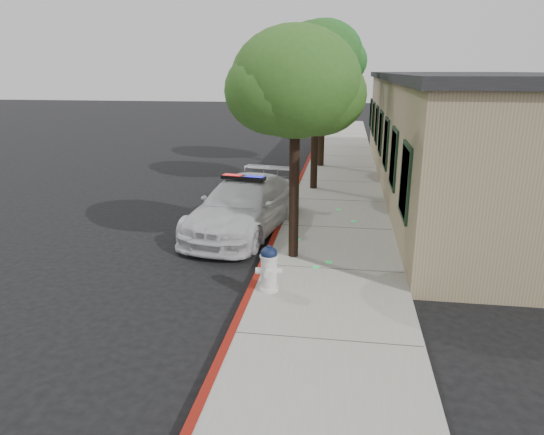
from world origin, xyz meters
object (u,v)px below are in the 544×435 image
(police_car, at_px, (244,206))
(street_tree_near, at_px, (296,88))
(clapboard_building, at_px, (480,133))
(fire_hydrant, at_px, (269,268))
(street_tree_mid, at_px, (317,64))
(street_tree_far, at_px, (324,57))

(police_car, relative_size, street_tree_near, 1.05)
(clapboard_building, distance_m, street_tree_near, 10.44)
(fire_hydrant, bearing_deg, street_tree_mid, 83.62)
(police_car, distance_m, fire_hydrant, 4.24)
(police_car, distance_m, street_tree_near, 4.17)
(clapboard_building, xyz_separation_m, street_tree_mid, (-5.99, -1.30, 2.42))
(street_tree_near, height_order, street_tree_mid, street_tree_mid)
(police_car, relative_size, street_tree_mid, 0.92)
(police_car, distance_m, street_tree_mid, 6.47)
(clapboard_building, relative_size, street_tree_mid, 3.58)
(street_tree_near, bearing_deg, clapboard_building, 54.38)
(police_car, height_order, fire_hydrant, police_car)
(street_tree_near, distance_m, street_tree_mid, 7.07)
(street_tree_near, xyz_separation_m, street_tree_far, (0.04, 11.54, 0.91))
(police_car, relative_size, fire_hydrant, 5.75)
(street_tree_near, xyz_separation_m, street_tree_mid, (-0.01, 7.05, 0.56))
(street_tree_near, relative_size, street_tree_mid, 0.88)
(police_car, bearing_deg, street_tree_near, -41.70)
(fire_hydrant, distance_m, street_tree_mid, 9.83)
(police_car, bearing_deg, street_tree_mid, 82.60)
(clapboard_building, bearing_deg, street_tree_mid, -167.77)
(clapboard_building, distance_m, fire_hydrant, 12.15)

